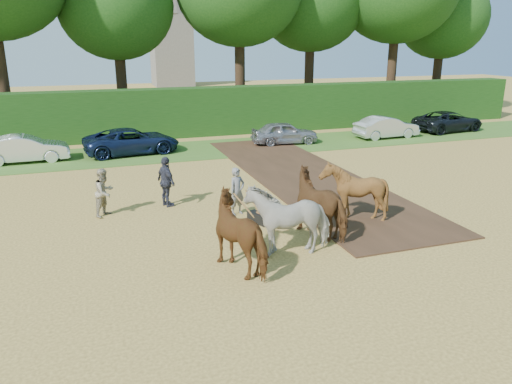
# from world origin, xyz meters

# --- Properties ---
(ground) EXTENTS (120.00, 120.00, 0.00)m
(ground) POSITION_xyz_m (0.00, 0.00, 0.00)
(ground) COLOR gold
(ground) RESTS_ON ground
(earth_strip) EXTENTS (4.50, 17.00, 0.05)m
(earth_strip) POSITION_xyz_m (1.50, 7.00, 0.03)
(earth_strip) COLOR #472D1C
(earth_strip) RESTS_ON ground
(grass_verge) EXTENTS (50.00, 5.00, 0.03)m
(grass_verge) POSITION_xyz_m (0.00, 14.00, 0.01)
(grass_verge) COLOR #38601E
(grass_verge) RESTS_ON ground
(hedgerow) EXTENTS (46.00, 1.60, 3.00)m
(hedgerow) POSITION_xyz_m (0.00, 18.50, 1.50)
(hedgerow) COLOR #14380F
(hedgerow) RESTS_ON ground
(spectator_near) EXTENTS (1.02, 1.03, 1.68)m
(spectator_near) POSITION_xyz_m (-7.16, 4.51, 0.84)
(spectator_near) COLOR beige
(spectator_near) RESTS_ON ground
(spectator_far) EXTENTS (0.81, 1.18, 1.86)m
(spectator_far) POSITION_xyz_m (-4.98, 4.84, 0.93)
(spectator_far) COLOR #2A2B38
(spectator_far) RESTS_ON ground
(plough_team) EXTENTS (6.66, 5.77, 2.01)m
(plough_team) POSITION_xyz_m (-1.58, 0.24, 1.00)
(plough_team) COLOR #5B2B16
(plough_team) RESTS_ON ground
(parked_cars) EXTENTS (35.48, 3.22, 1.38)m
(parked_cars) POSITION_xyz_m (0.70, 14.07, 0.67)
(parked_cars) COLOR silver
(parked_cars) RESTS_ON ground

